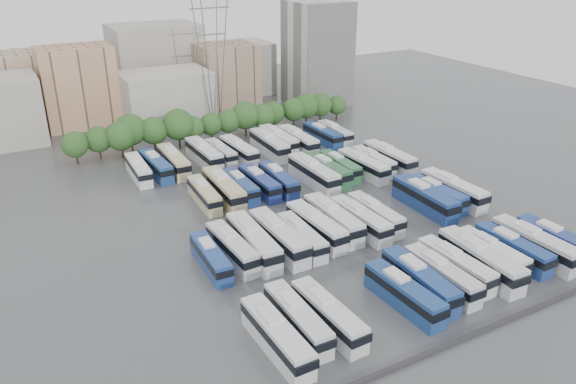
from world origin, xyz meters
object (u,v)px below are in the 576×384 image
bus_r3_s12 (322,135)px  bus_r3_s8 (269,144)px  bus_r2_s6 (278,180)px  bus_r1_s8 (375,214)px  bus_r0_s2 (328,315)px  bus_r2_s12 (374,161)px  bus_r1_s4 (302,236)px  bus_r0_s6 (419,280)px  bus_r2_s4 (240,186)px  bus_r0_s8 (456,265)px  bus_r0_s12 (535,244)px  bus_r1_s7 (360,220)px  bus_r2_s10 (340,166)px  bus_r0_s1 (297,318)px  bus_r3_s10 (298,140)px  bus_r2_s5 (259,182)px  bus_r0_s9 (480,260)px  bus_r3_s2 (174,161)px  bus_r3_s0 (138,169)px  bus_r1_s6 (333,219)px  bus_r2_s2 (204,194)px  bus_r2_s9 (327,170)px  bus_r3_s1 (156,165)px  bus_r2_s8 (314,173)px  bus_r2_s11 (363,165)px  bus_r0_s0 (277,336)px  bus_r1_s2 (253,241)px  bus_r0_s10 (492,252)px  apartment_tower (317,54)px  bus_r1_s12 (436,194)px  bus_r0_s11 (513,248)px  bus_r2_s13 (389,157)px  bus_r3_s5 (221,152)px  bus_r0_s5 (404,293)px  bus_r1_s0 (211,257)px  bus_r3_s4 (204,154)px  bus_r2_s3 (224,189)px  bus_r1_s3 (279,237)px  bus_r1_s1 (232,248)px  bus_r1_s11 (425,198)px  bus_r0_s7 (441,275)px  bus_r1_s13 (453,190)px  bus_r3_s9 (278,140)px  bus_r0_s13 (557,241)px  bus_r3_s13 (335,133)px  electricity_pylon (211,46)px

bus_r3_s12 → bus_r3_s8: bearing=-178.3°
bus_r2_s6 → bus_r1_s8: bearing=-67.9°
bus_r0_s2 → bus_r3_s8: (19.87, 53.07, 0.23)m
bus_r2_s12 → bus_r1_s4: bearing=-144.5°
bus_r0_s6 → bus_r2_s4: (-6.86, 37.10, -0.19)m
bus_r0_s8 → bus_r0_s12: 13.08m
bus_r1_s7 → bus_r2_s10: size_ratio=1.09×
bus_r0_s1 → bus_r3_s10: (29.60, 51.76, 0.19)m
bus_r2_s5 → bus_r0_s9: bearing=-70.6°
bus_r3_s2 → bus_r3_s0: bearing=-175.4°
bus_r1_s6 → bus_r2_s2: 22.38m
bus_r2_s9 → bus_r3_s1: bearing=146.4°
bus_r2_s8 → bus_r3_s2: bearing=137.3°
bus_r2_s11 → bus_r3_s0: bus_r2_s11 is taller
bus_r0_s0 → bus_r1_s2: bus_r1_s2 is taller
bus_r0_s10 → bus_r2_s8: (-6.74, 34.40, 0.38)m
bus_r0_s10 → bus_r2_s12: size_ratio=0.99×
bus_r2_s4 → bus_r2_s10: (19.78, -0.40, 0.04)m
apartment_tower → bus_r1_s12: 66.24m
bus_r0_s11 → bus_r2_s13: bearing=78.3°
bus_r0_s8 → bus_r3_s5: 54.37m
bus_r1_s6 → bus_r2_s2: bearing=127.2°
bus_r2_s8 → bus_r3_s5: bus_r2_s8 is taller
bus_r0_s5 → bus_r2_s13: bus_r2_s13 is taller
bus_r1_s0 → bus_r3_s4: size_ratio=0.82×
bus_r1_s0 → bus_r2_s3: 21.35m
apartment_tower → bus_r1_s6: (-35.76, -63.11, -11.00)m
bus_r1_s3 → bus_r3_s2: bearing=94.8°
bus_r0_s6 → bus_r1_s1: (-16.58, 18.32, -0.07)m
bus_r0_s11 → bus_r1_s11: bus_r1_s11 is taller
bus_r1_s8 → bus_r0_s10: bearing=-68.0°
bus_r0_s7 → bus_r2_s8: size_ratio=0.88×
bus_r0_s8 → bus_r2_s6: size_ratio=0.99×
bus_r0_s2 → bus_r1_s13: bus_r1_s13 is taller
bus_r3_s1 → bus_r1_s2: bearing=-87.5°
bus_r3_s9 → bus_r1_s4: bearing=-113.9°
bus_r0_s13 → bus_r1_s3: bearing=148.6°
bus_r1_s2 → bus_r3_s5: 37.32m
bus_r3_s13 → bus_r3_s8: bearing=-175.0°
bus_r0_s11 → bus_r1_s13: bus_r1_s13 is taller
bus_r0_s2 → bus_r2_s12: size_ratio=1.07×
bus_r0_s6 → bus_r2_s12: bearing=63.4°
bus_r0_s2 → bus_r1_s1: bearing=98.0°
bus_r1_s7 → bus_r1_s8: bus_r1_s7 is taller
bus_r1_s3 → bus_r1_s13: bearing=0.3°
bus_r0_s1 → bus_r1_s8: 28.45m
bus_r2_s3 → bus_r3_s10: bus_r2_s3 is taller
electricity_pylon → bus_r3_s10: 28.69m
bus_r2_s6 → bus_r1_s6: bearing=-87.5°
bus_r1_s4 → bus_r2_s3: 20.11m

